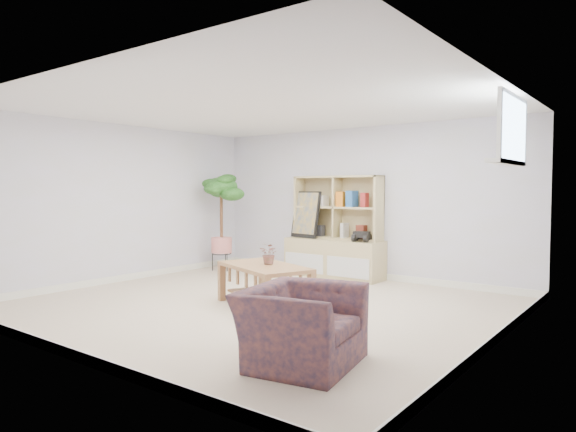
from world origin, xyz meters
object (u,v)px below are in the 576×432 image
Objects in this scene: armchair at (301,320)px; coffee_table at (264,286)px; storage_unit at (334,227)px; floor_tree at (221,222)px.

coffee_table is at bearing 37.57° from armchair.
armchair is (1.97, -3.66, -0.46)m from storage_unit.
storage_unit is at bearing 121.50° from coffee_table.
floor_tree reaches higher than storage_unit.
floor_tree is 4.98m from armchair.
storage_unit is 4.18m from armchair.
storage_unit is 0.97× the size of floor_tree.
floor_tree is (-1.93, -0.59, 0.03)m from storage_unit.
floor_tree is (-2.35, 1.68, 0.59)m from coffee_table.
coffee_table is at bearing -35.47° from floor_tree.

